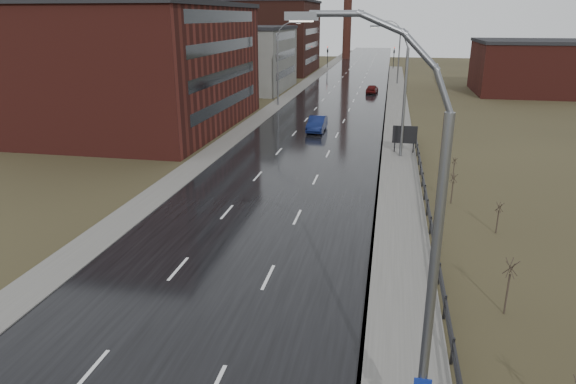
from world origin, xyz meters
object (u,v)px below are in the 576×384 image
at_px(streetlight_main, 419,275).
at_px(car_near, 317,124).
at_px(billboard, 405,135).
at_px(car_far, 372,89).

xyz_separation_m(streetlight_main, car_near, (-8.55, 43.59, -5.24)).
relative_size(streetlight_main, billboard, 4.56).
bearing_deg(streetlight_main, billboard, 88.98).
xyz_separation_m(car_near, car_far, (4.74, 31.21, -0.10)).
height_order(streetlight_main, billboard, streetlight_main).
xyz_separation_m(streetlight_main, car_far, (-3.81, 74.80, -5.34)).
height_order(streetlight_main, car_near, streetlight_main).
bearing_deg(billboard, car_near, 138.16).
xyz_separation_m(billboard, car_near, (-9.18, 8.21, -0.95)).
bearing_deg(car_near, billboard, -41.34).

